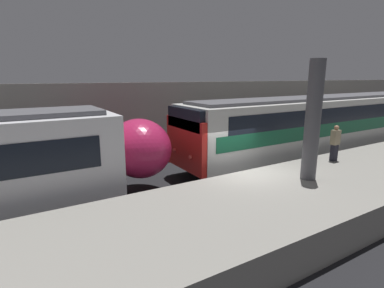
{
  "coord_description": "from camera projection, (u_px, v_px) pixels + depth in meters",
  "views": [
    {
      "loc": [
        -7.45,
        -8.41,
        4.63
      ],
      "look_at": [
        -1.79,
        0.98,
        2.15
      ],
      "focal_mm": 28.0,
      "sensor_mm": 36.0,
      "label": 1
    }
  ],
  "objects": [
    {
      "name": "train_boxy",
      "position": [
        329.0,
        125.0,
        17.75
      ],
      "size": [
        19.98,
        3.09,
        3.53
      ],
      "color": "black",
      "rests_on": "ground"
    },
    {
      "name": "support_pillar_near",
      "position": [
        313.0,
        121.0,
        10.2
      ],
      "size": [
        0.52,
        0.52,
        4.12
      ],
      "color": "#56565B",
      "rests_on": "platform"
    },
    {
      "name": "station_rear_barrier",
      "position": [
        169.0,
        122.0,
        16.67
      ],
      "size": [
        50.0,
        0.15,
        4.33
      ],
      "color": "#9E998E",
      "rests_on": "ground"
    },
    {
      "name": "platform",
      "position": [
        290.0,
        204.0,
        9.8
      ],
      "size": [
        40.0,
        4.51,
        1.08
      ],
      "color": "gray",
      "rests_on": "ground"
    },
    {
      "name": "person_waiting",
      "position": [
        335.0,
        142.0,
        12.71
      ],
      "size": [
        0.38,
        0.24,
        1.54
      ],
      "color": "black",
      "rests_on": "platform"
    },
    {
      "name": "ground_plane",
      "position": [
        244.0,
        196.0,
        11.8
      ],
      "size": [
        120.0,
        120.0,
        0.0
      ],
      "primitive_type": "plane",
      "color": "black"
    }
  ]
}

